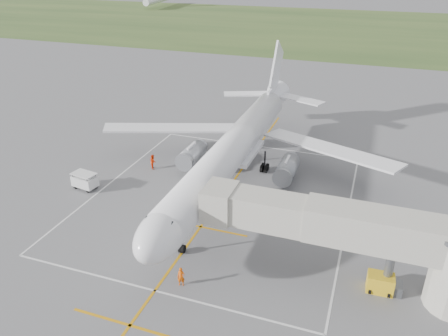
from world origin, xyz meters
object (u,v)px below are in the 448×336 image
(gpu_unit, at_px, (380,283))
(ramp_worker_nose, at_px, (181,277))
(ramp_worker_wing, at_px, (153,161))
(airliner, at_px, (234,148))
(jet_bridge, at_px, (364,238))
(baggage_cart, at_px, (85,181))

(gpu_unit, relative_size, ramp_worker_nose, 1.26)
(ramp_worker_nose, xyz_separation_m, ramp_worker_wing, (-12.74, 19.10, 0.09))
(airliner, bearing_deg, gpu_unit, -39.54)
(jet_bridge, xyz_separation_m, baggage_cart, (-31.72, 6.49, -3.73))
(baggage_cart, relative_size, ramp_worker_wing, 1.60)
(airliner, distance_m, baggage_cart, 18.10)
(ramp_worker_nose, relative_size, ramp_worker_wing, 0.90)
(airliner, distance_m, gpu_unit, 23.04)
(ramp_worker_wing, bearing_deg, jet_bridge, -155.92)
(baggage_cart, xyz_separation_m, ramp_worker_wing, (5.06, 7.52, -0.05))
(gpu_unit, relative_size, ramp_worker_wing, 1.14)
(ramp_worker_wing, bearing_deg, ramp_worker_nose, 175.49)
(airliner, xyz_separation_m, ramp_worker_nose, (1.80, -19.35, -3.53))
(ramp_worker_wing, bearing_deg, airliner, -126.92)
(baggage_cart, distance_m, ramp_worker_nose, 21.24)
(gpu_unit, bearing_deg, airliner, 138.31)
(airliner, height_order, baggage_cart, airliner)
(baggage_cart, bearing_deg, gpu_unit, -2.36)
(gpu_unit, height_order, ramp_worker_wing, ramp_worker_wing)
(airliner, distance_m, jet_bridge, 21.22)
(jet_bridge, xyz_separation_m, ramp_worker_nose, (-13.92, -5.10, -3.88))
(jet_bridge, height_order, ramp_worker_wing, jet_bridge)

